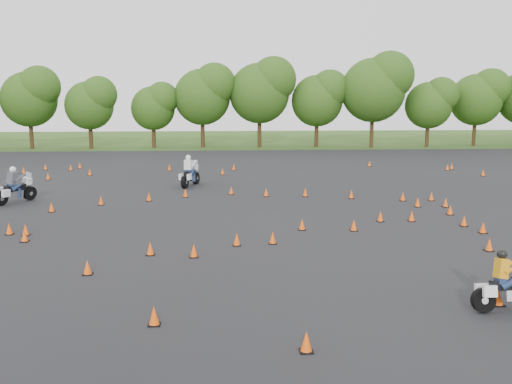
# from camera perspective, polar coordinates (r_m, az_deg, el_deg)

# --- Properties ---
(ground) EXTENTS (140.00, 140.00, 0.00)m
(ground) POSITION_cam_1_polar(r_m,az_deg,el_deg) (22.63, 0.65, -4.69)
(ground) COLOR #2D5119
(ground) RESTS_ON ground
(asphalt_pad) EXTENTS (62.00, 62.00, 0.00)m
(asphalt_pad) POSITION_cam_1_polar(r_m,az_deg,el_deg) (28.47, -0.26, -1.70)
(asphalt_pad) COLOR black
(asphalt_pad) RESTS_ON ground
(treeline) EXTENTS (86.90, 32.03, 10.74)m
(treeline) POSITION_cam_1_polar(r_m,az_deg,el_deg) (56.86, -1.02, 8.54)
(treeline) COLOR #2B4B15
(treeline) RESTS_ON ground
(traffic_cones) EXTENTS (36.23, 33.26, 0.45)m
(traffic_cones) POSITION_cam_1_polar(r_m,az_deg,el_deg) (28.01, -0.36, -1.42)
(traffic_cones) COLOR #F8520A
(traffic_cones) RESTS_ON asphalt_pad
(rider_grey) EXTENTS (2.05, 2.58, 1.98)m
(rider_grey) POSITION_cam_1_polar(r_m,az_deg,el_deg) (32.48, -23.03, 0.71)
(rider_grey) COLOR #414349
(rider_grey) RESTS_ON ground
(rider_white) EXTENTS (1.60, 2.67, 1.97)m
(rider_white) POSITION_cam_1_polar(r_m,az_deg,el_deg) (35.71, -6.57, 2.15)
(rider_white) COLOR silver
(rider_white) RESTS_ON ground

